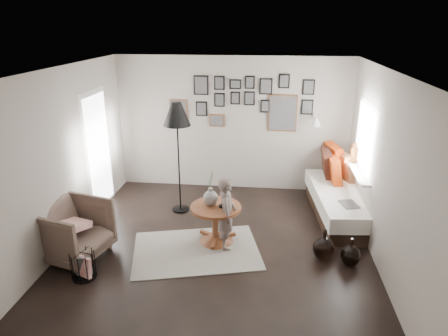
# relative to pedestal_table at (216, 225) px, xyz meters

# --- Properties ---
(ground) EXTENTS (4.80, 4.80, 0.00)m
(ground) POSITION_rel_pedestal_table_xyz_m (0.04, -0.20, -0.28)
(ground) COLOR black
(ground) RESTS_ON ground
(wall_back) EXTENTS (4.50, 0.00, 4.50)m
(wall_back) POSITION_rel_pedestal_table_xyz_m (0.04, 2.20, 1.02)
(wall_back) COLOR #A1978C
(wall_back) RESTS_ON ground
(wall_front) EXTENTS (4.50, 0.00, 4.50)m
(wall_front) POSITION_rel_pedestal_table_xyz_m (0.04, -2.60, 1.02)
(wall_front) COLOR #A1978C
(wall_front) RESTS_ON ground
(wall_left) EXTENTS (0.00, 4.80, 4.80)m
(wall_left) POSITION_rel_pedestal_table_xyz_m (-2.21, -0.20, 1.02)
(wall_left) COLOR #A1978C
(wall_left) RESTS_ON ground
(wall_right) EXTENTS (0.00, 4.80, 4.80)m
(wall_right) POSITION_rel_pedestal_table_xyz_m (2.29, -0.20, 1.02)
(wall_right) COLOR #A1978C
(wall_right) RESTS_ON ground
(ceiling) EXTENTS (4.80, 4.80, 0.00)m
(ceiling) POSITION_rel_pedestal_table_xyz_m (0.04, -0.20, 2.32)
(ceiling) COLOR white
(ceiling) RESTS_ON wall_back
(door_left) EXTENTS (0.00, 2.14, 2.14)m
(door_left) POSITION_rel_pedestal_table_xyz_m (-2.20, 1.00, 0.77)
(door_left) COLOR white
(door_left) RESTS_ON wall_left
(window_right) EXTENTS (0.15, 1.32, 1.30)m
(window_right) POSITION_rel_pedestal_table_xyz_m (2.21, 1.14, 0.66)
(window_right) COLOR white
(window_right) RESTS_ON wall_right
(gallery_wall) EXTENTS (2.74, 0.03, 1.08)m
(gallery_wall) POSITION_rel_pedestal_table_xyz_m (0.33, 2.18, 1.47)
(gallery_wall) COLOR brown
(gallery_wall) RESTS_ON wall_back
(wall_sconce) EXTENTS (0.18, 0.36, 0.16)m
(wall_sconce) POSITION_rel_pedestal_table_xyz_m (1.59, 1.93, 1.19)
(wall_sconce) COLOR white
(wall_sconce) RESTS_ON wall_back
(rug) EXTENTS (2.08, 1.69, 0.01)m
(rug) POSITION_rel_pedestal_table_xyz_m (-0.26, -0.30, -0.27)
(rug) COLOR silver
(rug) RESTS_ON ground
(pedestal_table) EXTENTS (0.76, 0.76, 0.60)m
(pedestal_table) POSITION_rel_pedestal_table_xyz_m (0.00, 0.00, 0.00)
(pedestal_table) COLOR brown
(pedestal_table) RESTS_ON ground
(vase) EXTENTS (0.22, 0.22, 0.54)m
(vase) POSITION_rel_pedestal_table_xyz_m (-0.08, 0.02, 0.49)
(vase) COLOR black
(vase) RESTS_ON pedestal_table
(candles) EXTENTS (0.13, 0.13, 0.28)m
(candles) POSITION_rel_pedestal_table_xyz_m (0.11, 0.00, 0.46)
(candles) COLOR black
(candles) RESTS_ON pedestal_table
(daybed) EXTENTS (1.11, 2.24, 1.05)m
(daybed) POSITION_rel_pedestal_table_xyz_m (2.04, 1.18, 0.04)
(daybed) COLOR black
(daybed) RESTS_ON ground
(magazine_on_daybed) EXTENTS (0.31, 0.37, 0.02)m
(magazine_on_daybed) POSITION_rel_pedestal_table_xyz_m (2.04, 0.53, 0.21)
(magazine_on_daybed) COLOR black
(magazine_on_daybed) RESTS_ON daybed
(armchair) EXTENTS (1.10, 1.08, 0.82)m
(armchair) POSITION_rel_pedestal_table_xyz_m (-1.96, -0.63, 0.13)
(armchair) COLOR brown
(armchair) RESTS_ON ground
(armchair_cushion) EXTENTS (0.47, 0.47, 0.17)m
(armchair_cushion) POSITION_rel_pedestal_table_xyz_m (-1.96, -0.58, 0.20)
(armchair_cushion) COLOR white
(armchair_cushion) RESTS_ON armchair
(floor_lamp) EXTENTS (0.45, 0.45, 1.95)m
(floor_lamp) POSITION_rel_pedestal_table_xyz_m (-0.78, 1.01, 1.40)
(floor_lamp) COLOR black
(floor_lamp) RESTS_ON ground
(magazine_basket) EXTENTS (0.36, 0.36, 0.38)m
(magazine_basket) POSITION_rel_pedestal_table_xyz_m (-1.61, -1.10, -0.09)
(magazine_basket) COLOR black
(magazine_basket) RESTS_ON ground
(demijohn_large) EXTENTS (0.31, 0.31, 0.46)m
(demijohn_large) POSITION_rel_pedestal_table_xyz_m (1.58, -0.30, -0.10)
(demijohn_large) COLOR black
(demijohn_large) RESTS_ON ground
(demijohn_small) EXTENTS (0.27, 0.27, 0.42)m
(demijohn_small) POSITION_rel_pedestal_table_xyz_m (1.93, -0.42, -0.12)
(demijohn_small) COLOR black
(demijohn_small) RESTS_ON ground
(child) EXTENTS (0.30, 0.42, 1.11)m
(child) POSITION_rel_pedestal_table_xyz_m (0.18, -0.13, 0.28)
(child) COLOR #665650
(child) RESTS_ON ground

